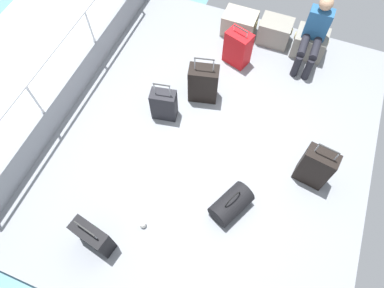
{
  "coord_description": "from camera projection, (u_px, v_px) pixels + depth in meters",
  "views": [
    {
      "loc": [
        0.6,
        -2.32,
        4.21
      ],
      "look_at": [
        -0.18,
        -0.32,
        0.25
      ],
      "focal_mm": 31.68,
      "sensor_mm": 36.0,
      "label": 1
    }
  ],
  "objects": [
    {
      "name": "ground_plane",
      "position": [
        212.0,
        139.0,
        4.86
      ],
      "size": [
        4.4,
        5.2,
        0.06
      ],
      "primitive_type": "cube",
      "color": "gray"
    },
    {
      "name": "duffel_bag",
      "position": [
        231.0,
        204.0,
        4.21
      ],
      "size": [
        0.51,
        0.61,
        0.45
      ],
      "color": "black",
      "rests_on": "ground_plane"
    },
    {
      "name": "gunwale_port",
      "position": [
        75.0,
        84.0,
        5.02
      ],
      "size": [
        0.06,
        5.2,
        0.45
      ],
      "primitive_type": "cube",
      "color": "gray",
      "rests_on": "ground_plane"
    },
    {
      "name": "suitcase_3",
      "position": [
        238.0,
        48.0,
        5.27
      ],
      "size": [
        0.45,
        0.36,
        0.69
      ],
      "color": "red",
      "rests_on": "ground_plane"
    },
    {
      "name": "suitcase_4",
      "position": [
        93.0,
        237.0,
        3.92
      ],
      "size": [
        0.48,
        0.27,
        0.63
      ],
      "color": "black",
      "rests_on": "ground_plane"
    },
    {
      "name": "paper_cup",
      "position": [
        143.0,
        224.0,
        4.2
      ],
      "size": [
        0.08,
        0.08,
        0.1
      ],
      "primitive_type": "cylinder",
      "color": "white",
      "rests_on": "ground_plane"
    },
    {
      "name": "suitcase_2",
      "position": [
        203.0,
        84.0,
        4.92
      ],
      "size": [
        0.47,
        0.34,
        0.83
      ],
      "color": "black",
      "rests_on": "ground_plane"
    },
    {
      "name": "suitcase_1",
      "position": [
        315.0,
        167.0,
        4.25
      ],
      "size": [
        0.42,
        0.27,
        0.84
      ],
      "color": "black",
      "rests_on": "ground_plane"
    },
    {
      "name": "cargo_crate_2",
      "position": [
        310.0,
        43.0,
        5.45
      ],
      "size": [
        0.53,
        0.43,
        0.4
      ],
      "color": "gray",
      "rests_on": "ground_plane"
    },
    {
      "name": "railing_port",
      "position": [
        63.0,
        58.0,
        4.53
      ],
      "size": [
        0.04,
        4.2,
        1.02
      ],
      "color": "silver",
      "rests_on": "ground_plane"
    },
    {
      "name": "passenger_seated",
      "position": [
        315.0,
        33.0,
        5.04
      ],
      "size": [
        0.34,
        0.66,
        1.1
      ],
      "color": "#26598C",
      "rests_on": "ground_plane"
    },
    {
      "name": "cargo_crate_1",
      "position": [
        275.0,
        31.0,
        5.58
      ],
      "size": [
        0.54,
        0.39,
        0.4
      ],
      "color": "gray",
      "rests_on": "ground_plane"
    },
    {
      "name": "suitcase_0",
      "position": [
        164.0,
        105.0,
        4.81
      ],
      "size": [
        0.39,
        0.27,
        0.71
      ],
      "color": "black",
      "rests_on": "ground_plane"
    },
    {
      "name": "sea_wake",
      "position": [
        13.0,
        81.0,
        5.77
      ],
      "size": [
        12.0,
        12.0,
        0.01
      ],
      "color": "#598C9E",
      "rests_on": "ground_plane"
    },
    {
      "name": "cargo_crate_0",
      "position": [
        239.0,
        24.0,
        5.67
      ],
      "size": [
        0.58,
        0.4,
        0.38
      ],
      "color": "#9E9989",
      "rests_on": "ground_plane"
    }
  ]
}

